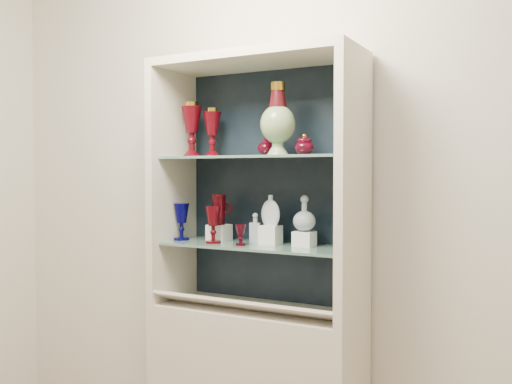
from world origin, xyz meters
The scene contains 30 objects.
wall_back centered at (0.00, 1.75, 1.40)m, with size 3.50×0.02×2.80m, color beige.
cabinet_back_panel centered at (0.00, 1.72, 1.32)m, with size 0.98×0.02×1.15m, color black.
cabinet_side_left centered at (-0.48, 1.53, 1.32)m, with size 0.04×0.40×1.15m, color beige.
cabinet_side_right centered at (0.48, 1.53, 1.32)m, with size 0.04×0.40×1.15m, color beige.
cabinet_top_cap centered at (0.00, 1.53, 1.92)m, with size 1.00×0.40×0.04m, color beige.
shelf_lower centered at (0.00, 1.55, 1.04)m, with size 0.92×0.34×0.01m, color slate.
shelf_upper centered at (0.00, 1.55, 1.46)m, with size 0.92×0.34×0.01m, color slate.
label_ledge centered at (0.00, 1.42, 0.78)m, with size 0.92×0.18×0.01m, color beige.
label_card_0 centered at (-0.21, 1.42, 0.80)m, with size 0.10×0.07×0.00m, color white.
label_card_1 centered at (0.04, 1.42, 0.80)m, with size 0.10×0.07×0.00m, color white.
label_card_2 centered at (0.32, 1.42, 0.80)m, with size 0.10×0.07×0.00m, color white.
label_card_3 centered at (0.07, 1.42, 0.80)m, with size 0.10×0.07×0.00m, color white.
pedestal_lamp_left centered at (-0.38, 1.56, 1.61)m, with size 0.11×0.11×0.28m, color #4D070D, non-canonical shape.
pedestal_lamp_right centered at (-0.28, 1.59, 1.59)m, with size 0.09×0.09×0.24m, color #4D070D, non-canonical shape.
enamel_urn centered at (0.13, 1.50, 1.63)m, with size 0.16×0.16×0.33m, color #0E4F23, non-canonical shape.
ruby_decanter_a centered at (0.03, 1.58, 1.58)m, with size 0.08×0.08×0.22m, color #400411, non-canonical shape.
ruby_decanter_b centered at (0.44, 1.58, 1.58)m, with size 0.10×0.10×0.22m, color #400411, non-canonical shape.
lidded_bowl centered at (0.26, 1.50, 1.52)m, with size 0.09×0.09×0.10m, color #400411, non-canonical shape.
cobalt_goblet centered at (-0.42, 1.52, 1.14)m, with size 0.08×0.08×0.19m, color #020143, non-canonical shape.
ruby_goblet_tall centered at (-0.21, 1.48, 1.14)m, with size 0.07×0.07×0.18m, color #4D070D, non-canonical shape.
ruby_goblet_small centered at (-0.05, 1.47, 1.10)m, with size 0.05×0.05×0.10m, color #400411, non-canonical shape.
riser_ruby_pitcher centered at (-0.24, 1.59, 1.09)m, with size 0.10×0.10×0.08m, color silver.
ruby_pitcher centered at (-0.24, 1.59, 1.21)m, with size 0.12×0.07×0.15m, color #4D070D, non-canonical shape.
clear_square_bottle centered at (-0.03, 1.58, 1.12)m, with size 0.05×0.05×0.15m, color #95A5AB, non-canonical shape.
riser_flat_flask centered at (0.05, 1.57, 1.09)m, with size 0.09×0.09×0.09m, color silver.
flat_flask centered at (0.05, 1.57, 1.22)m, with size 0.11×0.04×0.15m, color silver, non-canonical shape.
riser_clear_round_decanter centered at (0.23, 1.58, 1.08)m, with size 0.09×0.09×0.07m, color silver.
clear_round_decanter centered at (0.23, 1.58, 1.20)m, with size 0.11×0.11×0.16m, color #95A5AB, non-canonical shape.
riser_cameo_medallion centered at (0.43, 1.64, 1.10)m, with size 0.08×0.08×0.10m, color silver.
cameo_medallion centered at (0.43, 1.64, 1.21)m, with size 0.11×0.04×0.13m, color black, non-canonical shape.
Camera 1 is at (1.26, -0.84, 1.39)m, focal length 40.00 mm.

